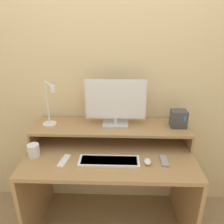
# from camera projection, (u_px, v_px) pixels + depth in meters

# --- Properties ---
(wall_back) EXTENTS (6.00, 0.05, 2.50)m
(wall_back) POSITION_uv_depth(u_px,v_px,m) (111.00, 81.00, 1.92)
(wall_back) COLOR beige
(wall_back) RESTS_ON ground_plane
(desk) EXTENTS (1.32, 0.70, 0.77)m
(desk) POSITION_uv_depth(u_px,v_px,m) (110.00, 174.00, 1.83)
(desk) COLOR #A87F51
(desk) RESTS_ON ground_plane
(monitor_shelf) EXTENTS (1.32, 0.35, 0.15)m
(monitor_shelf) POSITION_uv_depth(u_px,v_px,m) (111.00, 128.00, 1.86)
(monitor_shelf) COLOR #A87F51
(monitor_shelf) RESTS_ON desk
(monitor) EXTENTS (0.50, 0.15, 0.39)m
(monitor) POSITION_uv_depth(u_px,v_px,m) (116.00, 103.00, 1.79)
(monitor) COLOR #BCBCC1
(monitor) RESTS_ON monitor_shelf
(desk_lamp) EXTENTS (0.17, 0.19, 0.38)m
(desk_lamp) POSITION_uv_depth(u_px,v_px,m) (50.00, 111.00, 1.79)
(desk_lamp) COLOR silver
(desk_lamp) RESTS_ON monitor_shelf
(router_dock) EXTENTS (0.13, 0.11, 0.14)m
(router_dock) POSITION_uv_depth(u_px,v_px,m) (178.00, 119.00, 1.81)
(router_dock) COLOR #3D3D42
(router_dock) RESTS_ON monitor_shelf
(keyboard) EXTENTS (0.45, 0.14, 0.02)m
(keyboard) POSITION_uv_depth(u_px,v_px,m) (109.00, 161.00, 1.62)
(keyboard) COLOR white
(keyboard) RESTS_ON desk
(mouse) EXTENTS (0.05, 0.08, 0.03)m
(mouse) POSITION_uv_depth(u_px,v_px,m) (148.00, 162.00, 1.60)
(mouse) COLOR white
(mouse) RESTS_ON desk
(remote_control) EXTENTS (0.08, 0.16, 0.02)m
(remote_control) POSITION_uv_depth(u_px,v_px,m) (64.00, 161.00, 1.62)
(remote_control) COLOR white
(remote_control) RESTS_ON desk
(remote_secondary) EXTENTS (0.05, 0.14, 0.02)m
(remote_secondary) POSITION_uv_depth(u_px,v_px,m) (164.00, 161.00, 1.62)
(remote_secondary) COLOR #99999E
(remote_secondary) RESTS_ON desk
(mug) EXTENTS (0.09, 0.09, 0.10)m
(mug) POSITION_uv_depth(u_px,v_px,m) (34.00, 150.00, 1.68)
(mug) COLOR white
(mug) RESTS_ON desk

